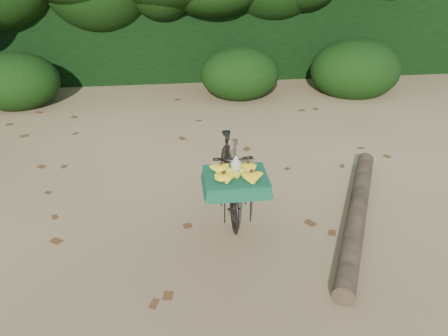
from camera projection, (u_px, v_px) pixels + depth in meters
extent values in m
plane|color=tan|center=(174.00, 209.00, 6.15)|extent=(80.00, 80.00, 0.00)
imported|color=black|center=(229.00, 176.00, 5.92)|extent=(0.47, 1.62, 0.97)
cube|color=black|center=(236.00, 177.00, 5.25)|extent=(0.35, 0.43, 0.02)
cube|color=#154F34|center=(236.00, 176.00, 5.24)|extent=(0.70, 0.59, 0.01)
ellipsoid|color=#A2A528|center=(242.00, 171.00, 5.23)|extent=(0.09, 0.07, 0.10)
ellipsoid|color=#A2A528|center=(235.00, 169.00, 5.27)|extent=(0.09, 0.07, 0.10)
ellipsoid|color=#A2A528|center=(230.00, 172.00, 5.21)|extent=(0.09, 0.07, 0.10)
ellipsoid|color=#A2A528|center=(237.00, 174.00, 5.17)|extent=(0.09, 0.07, 0.10)
cylinder|color=#EAE5C6|center=(236.00, 168.00, 5.21)|extent=(0.11, 0.11, 0.15)
cylinder|color=brown|center=(357.00, 213.00, 5.86)|extent=(1.56, 2.93, 0.23)
cube|color=black|center=(165.00, 36.00, 11.28)|extent=(26.00, 1.80, 1.80)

